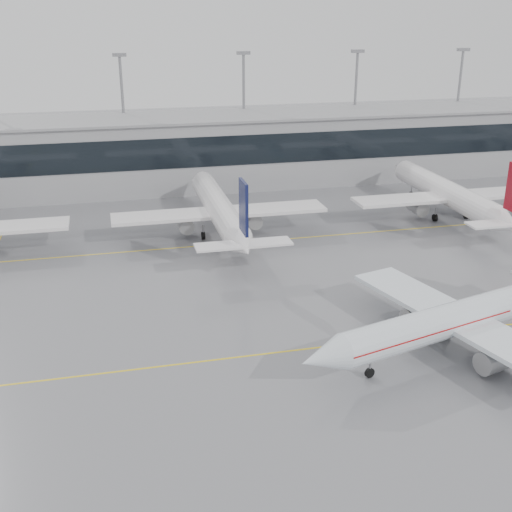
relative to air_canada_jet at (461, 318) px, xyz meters
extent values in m
plane|color=slate|center=(-15.68, 3.25, -3.20)|extent=(320.00, 320.00, 0.00)
cube|color=yellow|center=(-15.68, 3.25, -3.20)|extent=(120.00, 0.25, 0.01)
cube|color=yellow|center=(-15.68, 33.25, -3.20)|extent=(120.00, 0.25, 0.01)
cube|color=#959599|center=(-15.68, 65.25, 2.80)|extent=(180.00, 15.00, 12.00)
cube|color=black|center=(-15.68, 57.70, 4.30)|extent=(180.00, 0.20, 5.00)
cube|color=gray|center=(-15.68, 65.25, 9.00)|extent=(182.00, 16.00, 0.40)
cylinder|color=gray|center=(-26.68, 71.25, 7.80)|extent=(0.50, 0.50, 22.00)
cube|color=gray|center=(-26.68, 71.25, 19.10)|extent=(2.40, 1.00, 0.60)
cylinder|color=gray|center=(-4.68, 71.25, 7.80)|extent=(0.50, 0.50, 22.00)
cube|color=gray|center=(-4.68, 71.25, 19.10)|extent=(2.40, 1.00, 0.60)
cylinder|color=gray|center=(17.32, 71.25, 7.80)|extent=(0.50, 0.50, 22.00)
cube|color=gray|center=(17.32, 71.25, 19.10)|extent=(2.40, 1.00, 0.60)
cylinder|color=gray|center=(39.32, 71.25, 7.80)|extent=(0.50, 0.50, 22.00)
cube|color=gray|center=(39.32, 71.25, 19.10)|extent=(2.40, 1.00, 0.60)
cylinder|color=white|center=(-1.27, -0.35, 0.12)|extent=(23.87, 9.37, 3.14)
cone|color=white|center=(-14.72, -4.05, 0.12)|extent=(4.69, 4.08, 3.14)
cube|color=white|center=(0.18, 0.05, -0.28)|extent=(11.70, 26.29, 0.45)
cylinder|color=gray|center=(0.97, -4.71, -1.78)|extent=(4.03, 2.98, 2.10)
cylinder|color=gray|center=(-1.58, 4.54, -1.78)|extent=(4.03, 2.98, 2.10)
cylinder|color=gray|center=(-9.90, -2.73, -2.10)|extent=(0.20, 0.20, 1.30)
cylinder|color=black|center=(-9.90, -2.73, -2.75)|extent=(0.95, 0.53, 0.90)
cylinder|color=gray|center=(1.83, -2.19, -2.00)|extent=(0.24, 0.24, 1.30)
cylinder|color=black|center=(1.83, -2.19, -2.65)|extent=(1.18, 0.73, 1.10)
cylinder|color=gray|center=(0.45, 2.82, -2.00)|extent=(0.24, 0.24, 1.30)
cylinder|color=black|center=(0.45, 2.82, -2.65)|extent=(1.18, 0.73, 1.10)
cube|color=#B70F0F|center=(-4.16, -1.15, 0.32)|extent=(18.19, 7.83, 0.12)
cylinder|color=white|center=(-15.68, 38.25, 0.60)|extent=(3.59, 27.36, 3.59)
cone|color=white|center=(-15.68, 53.93, 0.60)|extent=(3.59, 4.00, 3.59)
cone|color=white|center=(-15.68, 21.77, 0.60)|extent=(3.59, 5.60, 3.59)
cube|color=white|center=(-15.68, 36.75, 0.20)|extent=(29.64, 5.00, 0.45)
cube|color=white|center=(-15.68, 21.57, 0.90)|extent=(11.40, 2.80, 0.25)
cube|color=#111640|center=(-15.68, 21.37, 5.45)|extent=(0.35, 3.60, 6.12)
cylinder|color=gray|center=(-20.48, 37.25, -1.30)|extent=(2.10, 3.60, 2.10)
cylinder|color=gray|center=(-10.88, 37.25, -1.30)|extent=(2.10, 3.60, 2.10)
cylinder|color=gray|center=(-15.68, 48.93, -1.98)|extent=(0.20, 0.20, 1.56)
cylinder|color=black|center=(-15.68, 48.93, -2.75)|extent=(0.30, 0.90, 0.90)
cylinder|color=gray|center=(-18.28, 35.75, -1.88)|extent=(0.24, 0.24, 1.56)
cylinder|color=black|center=(-18.28, 35.75, -2.65)|extent=(0.45, 1.10, 1.10)
cylinder|color=gray|center=(-13.08, 35.75, -1.88)|extent=(0.24, 0.24, 1.56)
cylinder|color=black|center=(-13.08, 35.75, -2.65)|extent=(0.45, 1.10, 1.10)
cylinder|color=white|center=(19.32, 38.25, 0.60)|extent=(3.59, 27.36, 3.59)
cone|color=white|center=(19.32, 53.93, 0.60)|extent=(3.59, 4.00, 3.59)
cone|color=white|center=(19.32, 21.77, 0.60)|extent=(3.59, 5.60, 3.59)
cube|color=white|center=(19.32, 36.75, 0.20)|extent=(29.64, 5.00, 0.45)
cube|color=white|center=(19.32, 21.57, 0.90)|extent=(11.40, 2.80, 0.25)
cylinder|color=gray|center=(14.52, 37.25, -1.30)|extent=(2.10, 3.60, 2.10)
cylinder|color=gray|center=(24.12, 37.25, -1.30)|extent=(2.10, 3.60, 2.10)
cylinder|color=gray|center=(19.32, 48.93, -1.98)|extent=(0.20, 0.20, 1.56)
cylinder|color=black|center=(19.32, 48.93, -2.75)|extent=(0.30, 0.90, 0.90)
cylinder|color=gray|center=(16.72, 35.75, -1.88)|extent=(0.24, 0.24, 1.56)
cylinder|color=black|center=(16.72, 35.75, -2.65)|extent=(0.45, 1.10, 1.10)
cylinder|color=gray|center=(21.92, 35.75, -1.88)|extent=(0.24, 0.24, 1.56)
cylinder|color=black|center=(21.92, 35.75, -2.65)|extent=(0.45, 1.10, 1.10)
camera|label=1|loc=(-30.50, -46.99, 26.49)|focal=45.00mm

